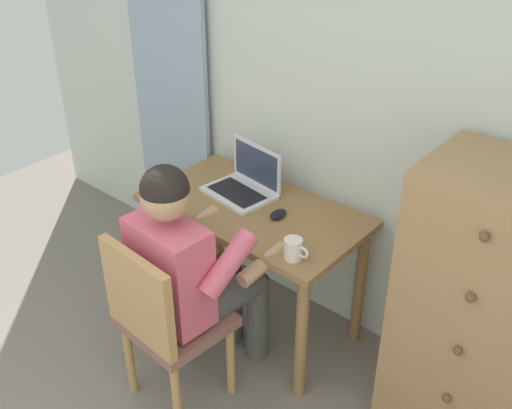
{
  "coord_description": "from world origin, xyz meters",
  "views": [
    {
      "loc": [
        1.36,
        -0.08,
        2.26
      ],
      "look_at": [
        -0.18,
        1.73,
        0.83
      ],
      "focal_mm": 42.72,
      "sensor_mm": 36.0,
      "label": 1
    }
  ],
  "objects": [
    {
      "name": "curtain_panel",
      "position": [
        -1.17,
        2.13,
        1.14
      ],
      "size": [
        0.58,
        0.03,
        2.29
      ],
      "primitive_type": "cube",
      "color": "#8EA3B7",
      "rests_on": "ground_plane"
    },
    {
      "name": "desk",
      "position": [
        -0.28,
        1.83,
        0.61
      ],
      "size": [
        1.09,
        0.6,
        0.73
      ],
      "color": "olive",
      "rests_on": "ground_plane"
    },
    {
      "name": "coffee_mug",
      "position": [
        0.12,
        1.62,
        0.78
      ],
      "size": [
        0.12,
        0.08,
        0.09
      ],
      "color": "silver",
      "rests_on": "desk"
    },
    {
      "name": "laptop",
      "position": [
        -0.41,
        1.91,
        0.78
      ],
      "size": [
        0.37,
        0.29,
        0.24
      ],
      "color": "silver",
      "rests_on": "desk"
    },
    {
      "name": "chair",
      "position": [
        -0.23,
        1.17,
        0.5
      ],
      "size": [
        0.45,
        0.43,
        0.88
      ],
      "color": "#83564C",
      "rests_on": "ground_plane"
    },
    {
      "name": "desk_clock",
      "position": [
        -0.66,
        1.67,
        0.74
      ],
      "size": [
        0.09,
        0.09,
        0.03
      ],
      "color": "black",
      "rests_on": "desk"
    },
    {
      "name": "person_seated",
      "position": [
        -0.22,
        1.35,
        0.68
      ],
      "size": [
        0.55,
        0.6,
        1.2
      ],
      "color": "#4C4C4C",
      "rests_on": "ground_plane"
    },
    {
      "name": "dresser",
      "position": [
        0.86,
        1.91,
        0.64
      ],
      "size": [
        0.63,
        0.5,
        1.27
      ],
      "color": "#9E754C",
      "rests_on": "ground_plane"
    },
    {
      "name": "computer_mouse",
      "position": [
        -0.14,
        1.84,
        0.74
      ],
      "size": [
        0.06,
        0.1,
        0.03
      ],
      "primitive_type": "ellipsoid",
      "rotation": [
        0.0,
        0.0,
        0.03
      ],
      "color": "black",
      "rests_on": "desk"
    },
    {
      "name": "wall_back",
      "position": [
        0.0,
        2.2,
        1.25
      ],
      "size": [
        4.8,
        0.05,
        2.5
      ],
      "primitive_type": "cube",
      "color": "silver",
      "rests_on": "ground_plane"
    }
  ]
}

